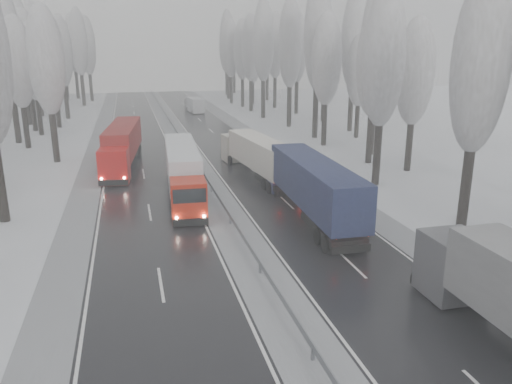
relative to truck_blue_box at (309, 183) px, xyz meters
name	(u,v)px	position (x,y,z in m)	size (l,w,h in m)	color
carriageway_right	(265,183)	(-0.55, 9.67, -2.47)	(7.50, 200.00, 0.03)	black
carriageway_left	(146,190)	(-11.05, 9.67, -2.47)	(7.50, 200.00, 0.03)	black
median_slush	(208,186)	(-5.80, 9.67, -2.47)	(3.00, 200.00, 0.04)	#989B9F
shoulder_right	(317,179)	(4.40, 9.67, -2.47)	(2.40, 200.00, 0.04)	#989B9F
shoulder_left	(85,195)	(-16.00, 9.67, -2.47)	(2.40, 200.00, 0.04)	#989B9F
median_guardrail	(207,180)	(-5.80, 9.65, -1.89)	(0.12, 200.00, 0.76)	slate
tree_16	(481,64)	(9.24, -4.66, 8.18)	(3.60, 3.60, 16.53)	black
tree_18	(384,60)	(8.71, 6.70, 8.22)	(3.60, 3.60, 16.58)	black
tree_19	(415,73)	(14.22, 10.70, 6.93)	(3.60, 3.60, 14.57)	black
tree_20	(374,63)	(12.10, 14.83, 7.66)	(3.60, 3.60, 15.71)	black
tree_21	(377,44)	(14.33, 18.83, 9.52)	(3.60, 3.60, 18.62)	black
tree_22	(327,60)	(11.22, 25.27, 7.76)	(3.60, 3.60, 15.86)	black
tree_23	(360,71)	(17.51, 29.27, 6.28)	(3.60, 3.60, 13.55)	black
tree_24	(318,35)	(12.10, 30.69, 10.70)	(3.60, 3.60, 20.49)	black
tree_25	(354,41)	(19.01, 34.69, 10.04)	(3.60, 3.60, 19.44)	black
tree_26	(290,45)	(11.77, 40.94, 9.62)	(3.60, 3.60, 18.78)	black
tree_27	(325,50)	(18.92, 44.94, 8.88)	(3.60, 3.60, 17.62)	black
tree_28	(263,42)	(10.54, 51.62, 10.15)	(3.60, 3.60, 19.62)	black
tree_29	(297,48)	(17.91, 55.62, 9.19)	(3.60, 3.60, 18.11)	black
tree_30	(251,48)	(10.77, 61.37, 9.03)	(3.60, 3.60, 17.86)	black
tree_31	(275,46)	(16.68, 65.37, 9.49)	(3.60, 3.60, 18.58)	black
tree_32	(242,50)	(10.83, 68.88, 8.70)	(3.60, 3.60, 17.33)	black
tree_33	(253,60)	(13.97, 72.88, 6.78)	(3.60, 3.60, 14.33)	black
tree_34	(231,49)	(9.93, 75.98, 8.89)	(3.60, 3.60, 17.63)	black
tree_35	(267,47)	(19.15, 79.98, 9.28)	(3.60, 3.60, 18.25)	black
tree_36	(228,42)	(11.24, 85.83, 10.53)	(3.60, 3.60, 20.23)	black
tree_37	(253,52)	(18.22, 89.83, 8.08)	(3.60, 3.60, 16.37)	black
tree_38	(226,48)	(12.93, 96.39, 9.10)	(3.60, 3.60, 17.97)	black
tree_39	(234,52)	(15.75, 100.39, 7.96)	(3.60, 3.60, 16.19)	black
tree_62	(46,61)	(-19.74, 23.40, 7.87)	(3.60, 3.60, 16.04)	black
tree_64	(18,63)	(-24.06, 32.38, 7.47)	(3.60, 3.60, 15.42)	black
tree_65	(5,40)	(-25.85, 36.38, 10.06)	(3.60, 3.60, 19.48)	black
tree_66	(33,62)	(-23.96, 42.02, 7.35)	(3.60, 3.60, 15.23)	black
tree_67	(26,52)	(-25.34, 46.02, 8.54)	(3.60, 3.60, 17.09)	black
tree_68	(52,54)	(-22.38, 48.78, 8.26)	(3.60, 3.60, 16.65)	black
tree_69	(20,42)	(-27.22, 52.78, 9.97)	(3.60, 3.60, 19.35)	black
tree_70	(61,52)	(-22.12, 58.86, 8.54)	(3.60, 3.60, 17.09)	black
tree_71	(33,42)	(-26.88, 62.86, 10.14)	(3.60, 3.60, 19.61)	black
tree_72	(53,59)	(-24.73, 68.20, 7.28)	(3.60, 3.60, 15.11)	black
tree_73	(38,51)	(-27.61, 72.20, 8.62)	(3.60, 3.60, 17.22)	black
tree_74	(79,42)	(-20.87, 79.00, 10.19)	(3.60, 3.60, 19.68)	black
tree_75	(34,46)	(-30.00, 83.00, 9.50)	(3.60, 3.60, 18.60)	black
tree_76	(87,46)	(-19.85, 88.39, 9.47)	(3.60, 3.60, 18.55)	black
tree_77	(64,59)	(-25.46, 92.39, 6.77)	(3.60, 3.60, 14.32)	black
tree_78	(73,43)	(-23.36, 94.98, 10.11)	(3.60, 3.60, 19.55)	black
tree_79	(63,51)	(-26.13, 98.98, 8.53)	(3.60, 3.60, 17.07)	black
truck_blue_box	(309,183)	(0.00, 0.00, 0.00)	(3.10, 16.68, 4.26)	navy
truck_cream_box	(256,154)	(-0.77, 12.12, -0.30)	(3.78, 14.75, 3.75)	#B2B09E
box_truck_distant	(194,105)	(0.02, 61.97, -1.10)	(2.91, 7.44, 2.71)	#ABADB1
truck_red_white	(183,168)	(-8.09, 7.57, -0.20)	(3.22, 15.38, 3.92)	#BA1C0A
truck_red_red	(122,143)	(-12.87, 19.31, -0.08)	(4.23, 16.21, 4.12)	red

